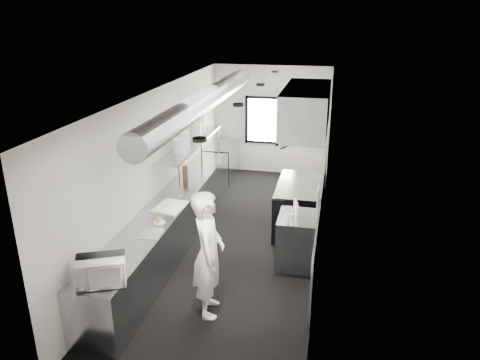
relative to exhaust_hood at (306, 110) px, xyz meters
The scene contains 35 objects.
floor 2.72m from the exhaust_hood, 147.45° to the right, with size 3.00×8.00×0.01m, color black.
ceiling 1.36m from the exhaust_hood, 147.45° to the right, with size 3.00×8.00×0.01m, color silver.
wall_back 3.62m from the exhaust_hood, 108.38° to the left, with size 3.00×0.02×2.80m, color silver.
wall_front 4.93m from the exhaust_hood, 103.13° to the right, with size 3.00×0.02×2.80m, color silver.
wall_left 2.87m from the exhaust_hood, 164.91° to the right, with size 0.02×8.00×2.80m, color silver.
wall_right 1.28m from the exhaust_hood, 60.05° to the right, with size 0.02×8.00×2.80m, color silver.
wall_cladding 1.92m from the exhaust_hood, 46.22° to the right, with size 0.03×5.50×1.10m, color gray.
hvac_duct 1.83m from the exhaust_hood, behind, with size 0.40×0.40×6.40m, color gray.
service_window 3.58m from the exhaust_hood, 108.57° to the left, with size 1.36×0.05×1.25m.
exhaust_hood is the anchor object (origin of this frame).
prep_counter 3.20m from the exhaust_hood, 151.89° to the right, with size 0.70×6.00×0.90m, color gray.
pass_shelf 2.46m from the exhaust_hood, behind, with size 0.45×3.00×0.68m.
range 1.92m from the exhaust_hood, behind, with size 0.88×1.60×0.94m.
bottle_station 2.39m from the exhaust_hood, 87.82° to the right, with size 0.65×0.80×0.90m, color gray.
far_work_table 3.88m from the exhaust_hood, 131.94° to the left, with size 0.70×1.20×0.90m, color gray.
notice_sheet_a 2.09m from the exhaust_hood, 78.88° to the right, with size 0.02×0.28×0.38m, color beige.
notice_sheet_b 2.43m from the exhaust_hood, 80.58° to the right, with size 0.02×0.28×0.38m, color beige.
line_cook 3.46m from the exhaust_hood, 109.53° to the right, with size 0.68×0.44×1.86m, color white.
microwave 4.63m from the exhaust_hood, 119.28° to the right, with size 0.55×0.42×0.33m, color silver.
deli_tub_a 4.45m from the exhaust_hood, 124.71° to the right, with size 0.14×0.14×0.10m, color silver.
deli_tub_b 4.36m from the exhaust_hood, 125.67° to the right, with size 0.14×0.14×0.10m, color silver.
newspaper 3.57m from the exhaust_hood, 129.81° to the right, with size 0.31×0.38×0.01m, color beige.
small_plate 3.32m from the exhaust_hood, 134.94° to the right, with size 0.18×0.18×0.02m, color white.
pastry 3.30m from the exhaust_hood, 134.94° to the right, with size 0.09×0.09×0.09m, color #D9B672.
cutting_board 2.99m from the exhaust_hood, 145.67° to the right, with size 0.45×0.60×0.02m, color white.
knife_block 2.71m from the exhaust_hood, behind, with size 0.10×0.22×0.24m, color brown.
plate_stack_a 2.44m from the exhaust_hood, 168.96° to the right, with size 0.23×0.23×0.27m, color white.
plate_stack_b 2.42m from the exhaust_hood, behind, with size 0.25×0.25×0.32m, color white.
plate_stack_c 2.44m from the exhaust_hood, 166.16° to the left, with size 0.24×0.24×0.35m, color white.
plate_stack_d 2.60m from the exhaust_hood, 157.45° to the left, with size 0.24×0.24×0.36m, color white.
squeeze_bottle_a 2.21m from the exhaust_hood, 90.75° to the right, with size 0.06×0.06×0.18m, color white.
squeeze_bottle_b 2.07m from the exhaust_hood, 91.07° to the right, with size 0.06×0.06×0.17m, color white.
squeeze_bottle_c 1.97m from the exhaust_hood, 89.04° to the right, with size 0.06×0.06×0.18m, color white.
squeeze_bottle_d 1.87m from the exhaust_hood, 90.07° to the right, with size 0.06×0.06×0.18m, color white.
squeeze_bottle_e 1.76m from the exhaust_hood, 91.84° to the right, with size 0.06×0.06×0.17m, color white.
Camera 1 is at (1.64, -7.70, 4.11)m, focal length 34.71 mm.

